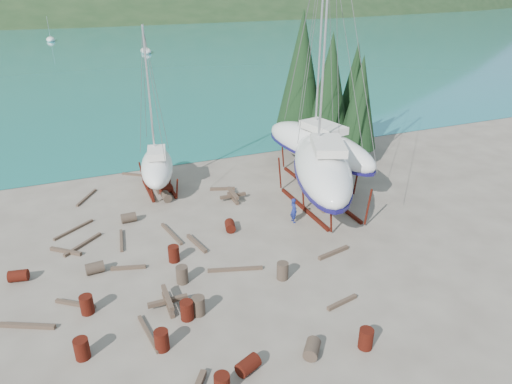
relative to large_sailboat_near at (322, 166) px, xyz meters
name	(u,v)px	position (x,y,z in m)	size (l,w,h in m)	color
ground	(234,265)	(-7.44, -4.16, -2.86)	(600.00, 600.00, 0.00)	#5F554B
bay_water	(62,5)	(-7.44, 310.84, -2.85)	(700.00, 700.00, 0.00)	#186E78
far_hill	(62,5)	(-7.44, 315.84, -2.86)	(800.00, 360.00, 110.00)	#1F351A
far_house_center	(14,12)	(-27.44, 185.84, 0.07)	(6.60, 5.60, 5.60)	beige
far_house_right	(145,9)	(22.56, 185.84, 0.07)	(6.60, 5.60, 5.60)	beige
cypress_near_right	(330,88)	(5.06, 7.84, 2.93)	(3.60, 3.60, 10.00)	black
cypress_mid_right	(360,103)	(6.56, 5.84, 2.06)	(3.06, 3.06, 8.50)	black
cypress_back_left	(301,74)	(3.56, 9.84, 3.80)	(4.14, 4.14, 11.50)	black
cypress_far_right	(355,90)	(8.06, 8.84, 2.35)	(3.24, 3.24, 9.00)	black
moored_boat_mid	(146,51)	(2.56, 75.84, -2.47)	(2.00, 5.00, 6.05)	silver
moored_boat_far	(51,40)	(-15.44, 105.84, -2.47)	(2.00, 5.00, 6.05)	silver
large_sailboat_near	(322,166)	(0.00, 0.00, 0.00)	(7.37, 11.66, 17.74)	silver
large_sailboat_far	(318,145)	(1.87, 3.73, -0.09)	(5.05, 11.11, 16.95)	silver
small_sailboat_shore	(157,166)	(-9.08, 6.63, -1.05)	(3.51, 7.13, 10.94)	silver
worker	(294,210)	(-2.50, -1.18, -2.07)	(0.57, 0.38, 1.57)	navy
drum_0	(82,349)	(-15.07, -7.91, -2.42)	(0.58, 0.58, 0.88)	maroon
drum_1	(312,349)	(-6.79, -11.21, -2.57)	(0.58, 0.58, 0.88)	#2D2823
drum_2	(18,276)	(-17.62, -1.41, -2.57)	(0.58, 0.58, 0.88)	maroon
drum_4	(166,189)	(-8.75, 5.91, -2.57)	(0.58, 0.58, 0.88)	maroon
drum_5	(182,275)	(-10.27, -4.61, -2.42)	(0.58, 0.58, 0.88)	#2D2823
drum_6	(230,226)	(-6.41, -0.68, -2.57)	(0.58, 0.58, 0.88)	maroon
drum_7	(366,339)	(-4.63, -11.68, -2.42)	(0.58, 0.58, 0.88)	maroon
drum_8	(87,305)	(-14.70, -5.20, -2.42)	(0.58, 0.58, 0.88)	maroon
drum_9	(129,218)	(-11.74, 2.68, -2.57)	(0.58, 0.58, 0.88)	#2D2823
drum_10	(162,340)	(-12.13, -8.65, -2.42)	(0.58, 0.58, 0.88)	maroon
drum_11	(166,197)	(-8.97, 4.77, -2.57)	(0.58, 0.58, 0.88)	#2D2823
drum_12	(248,365)	(-9.40, -11.02, -2.57)	(0.58, 0.58, 0.88)	maroon
drum_13	(187,310)	(-10.74, -7.27, -2.42)	(0.58, 0.58, 0.88)	maroon
drum_14	(174,254)	(-10.21, -2.62, -2.42)	(0.58, 0.58, 0.88)	maroon
drum_15	(95,268)	(-14.12, -2.14, -2.57)	(0.58, 0.58, 0.88)	#2D2823
drum_16	(198,306)	(-10.20, -7.17, -2.42)	(0.58, 0.58, 0.88)	#2D2823
drum_17	(283,271)	(-5.65, -6.19, -2.42)	(0.58, 0.58, 0.88)	#2D2823
timber_0	(87,197)	(-13.89, 7.16, -2.79)	(0.14, 2.60, 0.14)	brown
timber_1	(334,253)	(-2.16, -5.27, -2.76)	(0.19, 2.05, 0.19)	brown
timber_2	(66,251)	(-15.43, 0.42, -2.77)	(0.19, 1.94, 0.19)	brown
timber_3	(148,334)	(-12.50, -7.65, -2.78)	(0.15, 2.44, 0.15)	brown
timber_4	(128,268)	(-12.54, -2.45, -2.77)	(0.17, 1.74, 0.17)	brown
timber_5	(235,269)	(-7.57, -4.67, -2.78)	(0.16, 2.79, 0.16)	brown
timber_6	(222,189)	(-4.97, 4.93, -2.76)	(0.19, 1.73, 0.19)	brown
timber_7	(342,302)	(-4.00, -9.01, -2.77)	(0.17, 1.71, 0.17)	brown
timber_8	(197,243)	(-8.68, -1.51, -2.76)	(0.19, 2.12, 0.19)	brown
timber_9	(138,175)	(-10.04, 9.84, -2.78)	(0.15, 2.55, 0.15)	brown
timber_10	(172,234)	(-9.72, 0.11, -2.78)	(0.16, 2.72, 0.16)	brown
timber_11	(121,240)	(-12.50, 0.48, -2.78)	(0.15, 2.35, 0.15)	brown
timber_12	(75,304)	(-15.18, -4.46, -2.77)	(0.17, 1.98, 0.17)	brown
timber_14	(27,326)	(-17.13, -5.22, -2.77)	(0.18, 2.41, 0.18)	brown
timber_15	(74,230)	(-14.91, 2.81, -2.79)	(0.15, 2.74, 0.15)	brown
timber_17	(83,244)	(-14.52, 0.84, -2.78)	(0.16, 2.66, 0.16)	brown
timber_pile_fore	(168,301)	(-11.33, -6.14, -2.56)	(1.80, 1.80, 0.60)	brown
timber_pile_aft	(233,196)	(-4.83, 3.16, -2.56)	(1.80, 1.80, 0.60)	brown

